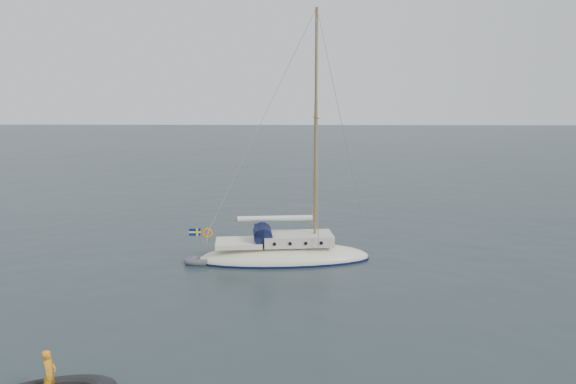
{
  "coord_description": "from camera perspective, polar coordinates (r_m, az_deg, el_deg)",
  "views": [
    {
      "loc": [
        -0.22,
        -27.08,
        9.04
      ],
      "look_at": [
        -0.84,
        0.0,
        4.38
      ],
      "focal_mm": 35.0,
      "sensor_mm": 36.0,
      "label": 1
    }
  ],
  "objects": [
    {
      "name": "ground",
      "position": [
        28.55,
        1.71,
        -8.71
      ],
      "size": [
        300.0,
        300.0,
        0.0
      ],
      "primitive_type": "plane",
      "color": "black",
      "rests_on": "ground"
    },
    {
      "name": "sailboat",
      "position": [
        31.08,
        -0.34,
        -5.1
      ],
      "size": [
        9.97,
        2.98,
        14.2
      ],
      "rotation": [
        0.0,
        0.0,
        0.11
      ],
      "color": "beige",
      "rests_on": "ground"
    },
    {
      "name": "dinghy",
      "position": [
        31.23,
        -8.22,
        -6.87
      ],
      "size": [
        2.54,
        1.15,
        0.36
      ],
      "rotation": [
        0.0,
        0.0,
        0.25
      ],
      "color": "#525257",
      "rests_on": "ground"
    }
  ]
}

